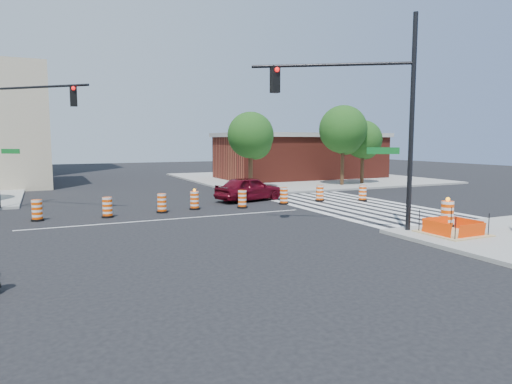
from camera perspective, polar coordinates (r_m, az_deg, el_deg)
ground at (r=22.90m, az=-10.38°, el=-3.35°), size 120.00×120.00×0.00m
sidewalk_ne at (r=46.52m, az=5.57°, el=1.75°), size 22.00×22.00×0.15m
crosswalk_east at (r=27.74m, az=12.06°, el=-1.67°), size 6.75×13.50×0.01m
lane_centerline at (r=22.90m, az=-10.38°, el=-3.34°), size 14.00×0.12×0.01m
excavation_pit at (r=19.86m, az=23.37°, el=-4.62°), size 2.20×2.20×0.90m
brick_storefront at (r=46.39m, az=5.60°, el=4.51°), size 16.50×8.50×4.60m
red_coupe at (r=29.25m, az=-0.85°, el=0.43°), size 4.96×3.00×1.58m
signal_pole_se at (r=19.54m, az=13.59°, el=10.70°), size 5.63×3.77×8.77m
signal_pole_nw at (r=27.63m, az=-27.53°, el=8.33°), size 4.70×4.43×8.35m
pit_drum at (r=21.25m, az=22.79°, el=-2.63°), size 0.66×0.66×1.29m
tree_north_c at (r=35.29m, az=-0.64°, el=6.78°), size 3.62×3.57×6.06m
tree_north_d at (r=39.03m, az=10.85°, el=7.36°), size 3.99×3.99×6.79m
tree_north_e at (r=41.01m, az=13.24°, el=6.15°), size 3.33×3.30×5.62m
median_drum_2 at (r=24.35m, az=-25.69°, el=-2.16°), size 0.60×0.60×1.02m
median_drum_3 at (r=24.14m, az=-18.08°, el=-1.91°), size 0.60×0.60×1.02m
median_drum_4 at (r=24.97m, az=-11.68°, el=-1.46°), size 0.60×0.60×1.02m
median_drum_5 at (r=25.83m, az=-7.69°, el=-1.10°), size 0.60×0.60×1.18m
median_drum_6 at (r=26.16m, az=-1.73°, el=-0.97°), size 0.60×0.60×1.02m
median_drum_7 at (r=27.76m, az=3.50°, el=-0.55°), size 0.60×0.60×1.02m
median_drum_8 at (r=29.37m, az=7.99°, el=-0.22°), size 0.60×0.60×1.02m
median_drum_9 at (r=29.97m, az=13.19°, el=-0.19°), size 0.60×0.60×1.02m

